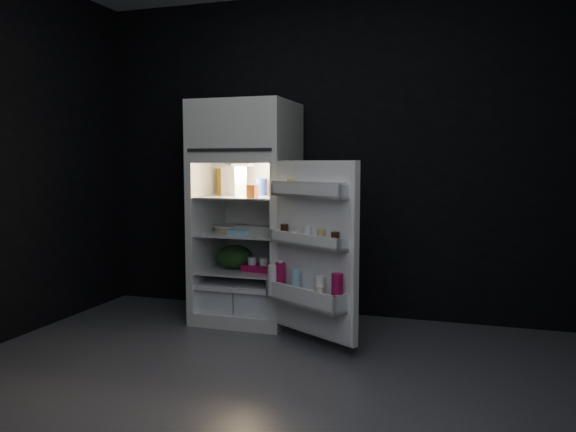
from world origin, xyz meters
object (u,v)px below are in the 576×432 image
(milk_jug, at_px, (234,181))
(egg_carton, at_px, (255,230))
(refrigerator, at_px, (248,204))
(fridge_door, at_px, (312,251))
(yogurt_tray, at_px, (259,268))

(milk_jug, bearing_deg, egg_carton, -6.75)
(refrigerator, relative_size, fridge_door, 1.46)
(milk_jug, height_order, egg_carton, milk_jug)
(fridge_door, xyz_separation_m, milk_jug, (-0.81, 0.53, 0.46))
(fridge_door, distance_m, yogurt_tray, 0.76)
(refrigerator, bearing_deg, milk_jug, -159.21)
(milk_jug, relative_size, egg_carton, 0.79)
(refrigerator, bearing_deg, egg_carton, -50.22)
(refrigerator, xyz_separation_m, egg_carton, (0.11, -0.14, -0.19))
(fridge_door, bearing_deg, refrigerator, 141.15)
(egg_carton, height_order, yogurt_tray, egg_carton)
(yogurt_tray, bearing_deg, refrigerator, 147.44)
(fridge_door, height_order, egg_carton, fridge_door)
(refrigerator, relative_size, egg_carton, 5.88)
(fridge_door, bearing_deg, yogurt_tray, 140.96)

